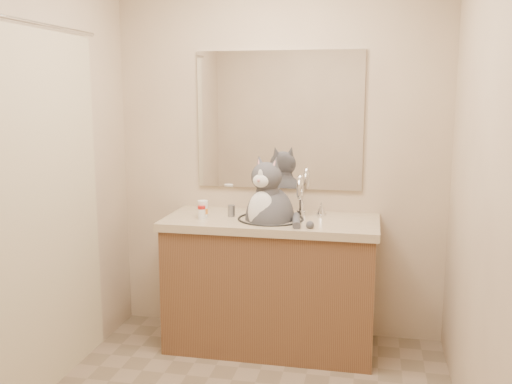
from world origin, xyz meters
TOP-DOWN VIEW (x-y plane):
  - room at (0.00, 0.00)m, footprint 2.22×2.52m
  - vanity at (0.00, 0.96)m, footprint 1.34×0.59m
  - mirror at (0.00, 1.24)m, footprint 1.10×0.02m
  - shower_curtain at (-1.05, 0.10)m, footprint 0.02×1.30m
  - cat at (-0.01, 0.93)m, footprint 0.42×0.45m
  - pill_bottle_redcap at (-0.42, 0.86)m, footprint 0.06×0.06m
  - pill_bottle_orange at (-0.43, 0.90)m, footprint 0.08×0.08m
  - grey_canister at (-0.26, 0.97)m, footprint 0.06×0.06m

SIDE VIEW (x-z plane):
  - vanity at x=0.00m, z-range -0.12..1.00m
  - grey_canister at x=-0.26m, z-range 0.85..0.92m
  - cat at x=-0.01m, z-range 0.58..1.19m
  - pill_bottle_redcap at x=-0.42m, z-range 0.85..0.93m
  - pill_bottle_orange at x=-0.43m, z-range 0.85..0.96m
  - shower_curtain at x=-1.05m, z-range 0.06..2.00m
  - room at x=0.00m, z-range -0.01..2.41m
  - mirror at x=0.00m, z-range 1.00..1.90m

